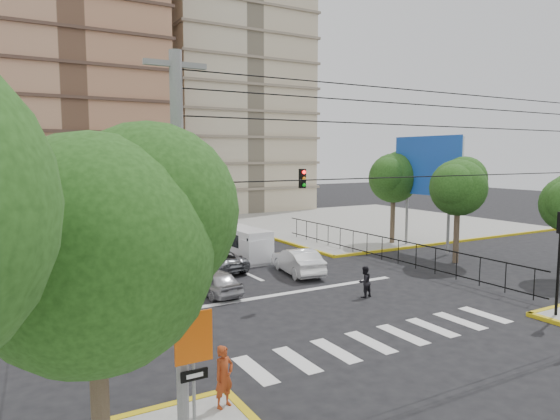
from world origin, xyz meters
TOP-DOWN VIEW (x-y plane):
  - ground at (0.00, 0.00)m, footprint 160.00×160.00m
  - sidewalk_ne at (20.00, 20.00)m, footprint 26.00×26.00m
  - crosswalk_stripes at (0.00, -6.00)m, footprint 12.00×2.40m
  - stop_line at (0.00, 1.20)m, footprint 13.00×0.40m
  - tower_beige at (14.00, 40.00)m, footprint 17.00×16.00m
  - park_fence at (9.00, 4.50)m, footprint 0.10×22.50m
  - billboard at (14.45, 6.00)m, footprint 0.36×6.20m
  - tree_sw_near at (-10.90, -9.99)m, footprint 5.63×4.60m
  - tree_park_a at (13.08, 2.01)m, footprint 4.41×3.60m
  - tree_park_c at (14.09, 9.01)m, footprint 4.65×3.80m
  - tree_tudor at (-11.90, 16.01)m, footprint 5.39×4.40m
  - traffic_light_se at (7.80, -7.80)m, footprint 0.28×0.22m
  - traffic_light_nw at (-7.80, 7.80)m, footprint 0.28×0.22m
  - traffic_light_hanging at (0.00, -2.04)m, footprint 18.00×9.12m
  - utility_pole_sw at (-9.00, -9.00)m, footprint 1.40×0.28m
  - district_sign at (-8.80, -9.24)m, footprint 0.90×0.12m
  - van_right_lane at (1.53, 9.28)m, footprint 2.05×4.77m
  - van_left_lane at (-2.55, 17.64)m, footprint 2.05×4.89m
  - car_silver_front_left at (-3.35, 2.83)m, footprint 1.92×3.92m
  - car_white_front_right at (2.53, 4.45)m, footprint 2.28×4.78m
  - car_grey_mid_left at (-1.30, 7.55)m, footprint 2.76×4.90m
  - car_silver_rear_left at (-1.08, 12.94)m, footprint 2.10×4.34m
  - car_darkgrey_mid_right at (2.22, 14.22)m, footprint 2.04×3.96m
  - car_white_rear_right at (2.78, 19.84)m, footprint 1.96×4.53m
  - pedestrian_sw_corner at (-7.50, -7.94)m, footprint 0.71×0.58m
  - pedestrian_crosswalk at (2.81, -1.27)m, footprint 0.82×0.68m

SIDE VIEW (x-z plane):
  - ground at x=0.00m, z-range 0.00..0.00m
  - park_fence at x=9.00m, z-range -0.83..0.83m
  - crosswalk_stripes at x=0.00m, z-range 0.00..0.01m
  - stop_line at x=0.00m, z-range 0.00..0.01m
  - sidewalk_ne at x=20.00m, z-range 0.00..0.15m
  - car_silver_rear_left at x=-1.08m, z-range 0.00..1.22m
  - car_silver_front_left at x=-3.35m, z-range 0.00..1.29m
  - car_darkgrey_mid_right at x=2.22m, z-range 0.00..1.29m
  - car_grey_mid_left at x=-1.30m, z-range 0.00..1.29m
  - car_white_rear_right at x=2.78m, z-range 0.00..1.45m
  - car_white_front_right at x=2.53m, z-range 0.00..1.51m
  - pedestrian_crosswalk at x=2.81m, z-range 0.00..1.54m
  - pedestrian_sw_corner at x=-7.50m, z-range 0.15..1.84m
  - van_right_lane at x=1.53m, z-range -0.03..2.08m
  - van_left_lane at x=-2.55m, z-range -0.03..2.15m
  - district_sign at x=-8.80m, z-range 0.85..4.05m
  - traffic_light_se at x=7.80m, z-range 0.91..5.31m
  - traffic_light_nw at x=-7.80m, z-range 0.91..5.31m
  - utility_pole_sw at x=-9.00m, z-range 0.27..9.27m
  - tree_park_a at x=13.08m, z-range 1.60..8.42m
  - tree_tudor at x=-11.90m, z-range 1.50..8.93m
  - tree_sw_near at x=-10.90m, z-range 1.48..9.06m
  - tree_park_c at x=14.09m, z-range 1.71..8.96m
  - traffic_light_hanging at x=0.00m, z-range 5.44..6.36m
  - billboard at x=14.45m, z-range 1.95..10.05m
  - tower_beige at x=14.00m, z-range 0.00..48.00m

